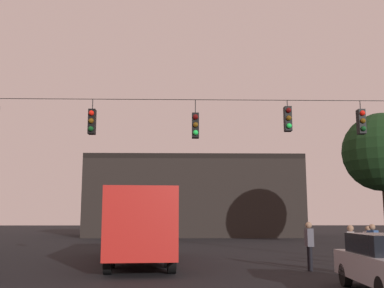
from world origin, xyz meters
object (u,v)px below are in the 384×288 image
at_px(pedestrian_trailing, 373,244).
at_px(pedestrian_far_side, 369,243).
at_px(pedestrian_crossing_right, 351,247).
at_px(pedestrian_crossing_center, 309,243).
at_px(tree_behind_building, 382,152).

relative_size(pedestrian_trailing, pedestrian_far_side, 1.06).
distance_m(pedestrian_crossing_right, pedestrian_trailing, 1.80).
bearing_deg(pedestrian_crossing_right, pedestrian_far_side, 57.89).
relative_size(pedestrian_crossing_right, pedestrian_far_side, 1.05).
height_order(pedestrian_crossing_right, pedestrian_far_side, pedestrian_crossing_right).
relative_size(pedestrian_crossing_center, pedestrian_far_side, 1.11).
height_order(pedestrian_crossing_center, pedestrian_trailing, pedestrian_crossing_center).
xyz_separation_m(pedestrian_trailing, pedestrian_far_side, (0.46, 1.53, -0.06)).
bearing_deg(tree_behind_building, pedestrian_crossing_right, -118.42).
distance_m(pedestrian_crossing_center, pedestrian_trailing, 2.42).
bearing_deg(tree_behind_building, pedestrian_far_side, -117.48).
height_order(pedestrian_trailing, tree_behind_building, tree_behind_building).
xyz_separation_m(pedestrian_crossing_center, pedestrian_crossing_right, (1.13, -1.18, -0.06)).
height_order(pedestrian_crossing_center, pedestrian_far_side, pedestrian_crossing_center).
bearing_deg(pedestrian_trailing, pedestrian_far_side, 73.36).
xyz_separation_m(pedestrian_crossing_right, pedestrian_far_side, (1.75, 2.78, -0.05)).
bearing_deg(pedestrian_crossing_center, pedestrian_trailing, 1.84).
bearing_deg(pedestrian_crossing_center, tree_behind_building, 55.92).
distance_m(pedestrian_trailing, pedestrian_far_side, 1.59).
height_order(pedestrian_trailing, pedestrian_far_side, pedestrian_trailing).
bearing_deg(pedestrian_crossing_right, tree_behind_building, 61.58).
distance_m(pedestrian_crossing_center, pedestrian_crossing_right, 1.64).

